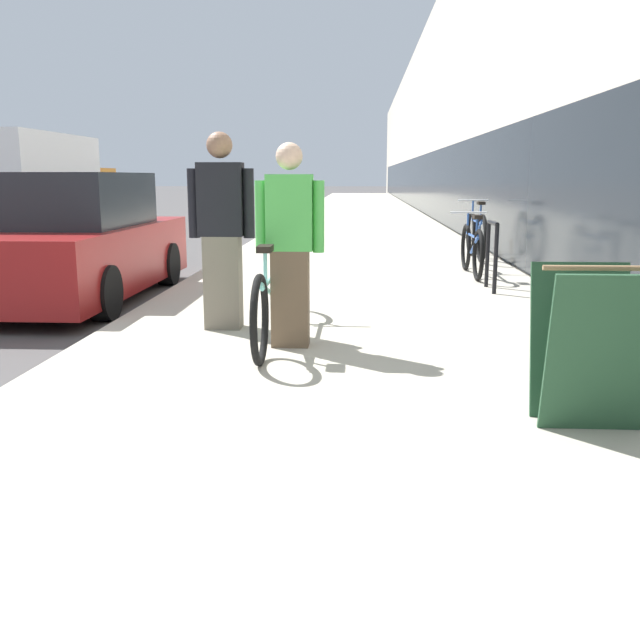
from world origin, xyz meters
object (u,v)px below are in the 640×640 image
object	(u,v)px
tandem_bicycle	(275,294)
moving_truck	(31,184)
person_rider	(290,246)
bike_rack_hoop	(492,248)
person_bystander	(222,232)
cruiser_bike_middle	(476,235)
sandwich_board_sign	(589,345)
cruiser_bike_nearest	(472,249)
parked_sedan_curbside	(69,243)

from	to	relation	value
tandem_bicycle	moving_truck	bearing A→B (deg)	122.17
person_rider	bike_rack_hoop	bearing A→B (deg)	54.53
tandem_bicycle	person_bystander	xyz separation A→B (m)	(-0.52, 0.32, 0.51)
person_rider	cruiser_bike_middle	distance (m)	6.95
person_rider	person_bystander	size ratio (longest dim) A/B	0.93
person_bystander	sandwich_board_sign	xyz separation A→B (m)	(2.52, -2.45, -0.43)
sandwich_board_sign	tandem_bicycle	bearing A→B (deg)	133.19
person_rider	sandwich_board_sign	xyz separation A→B (m)	(1.84, -1.79, -0.37)
tandem_bicycle	person_bystander	distance (m)	0.79
person_bystander	sandwich_board_sign	size ratio (longest dim) A/B	1.95
bike_rack_hoop	cruiser_bike_nearest	world-z (taller)	cruiser_bike_nearest
tandem_bicycle	bike_rack_hoop	bearing A→B (deg)	49.14
cruiser_bike_nearest	sandwich_board_sign	distance (m)	6.17
bike_rack_hoop	moving_truck	bearing A→B (deg)	135.70
tandem_bicycle	parked_sedan_curbside	world-z (taller)	parked_sedan_curbside
tandem_bicycle	bike_rack_hoop	distance (m)	3.56
bike_rack_hoop	sandwich_board_sign	size ratio (longest dim) A/B	0.94
bike_rack_hoop	parked_sedan_curbside	bearing A→B (deg)	-179.22
person_rider	cruiser_bike_nearest	bearing A→B (deg)	64.04
cruiser_bike_middle	parked_sedan_curbside	bearing A→B (deg)	-147.79
cruiser_bike_middle	sandwich_board_sign	bearing A→B (deg)	-94.70
bike_rack_hoop	cruiser_bike_nearest	distance (m)	1.35
tandem_bicycle	cruiser_bike_middle	size ratio (longest dim) A/B	1.40
cruiser_bike_middle	moving_truck	bearing A→B (deg)	148.00
person_bystander	moving_truck	distance (m)	14.64
person_bystander	cruiser_bike_middle	world-z (taller)	person_bystander
person_rider	person_bystander	distance (m)	0.95
person_bystander	parked_sedan_curbside	world-z (taller)	person_bystander
tandem_bicycle	bike_rack_hoop	xyz separation A→B (m)	(2.33, 2.69, 0.14)
tandem_bicycle	cruiser_bike_nearest	xyz separation A→B (m)	(2.30, 4.03, 0.00)
person_bystander	bike_rack_hoop	world-z (taller)	person_bystander
cruiser_bike_middle	moving_truck	distance (m)	12.72
person_rider	bike_rack_hoop	xyz separation A→B (m)	(2.16, 3.03, -0.31)
person_bystander	cruiser_bike_nearest	size ratio (longest dim) A/B	0.97
tandem_bicycle	cruiser_bike_nearest	size ratio (longest dim) A/B	1.47
bike_rack_hoop	sandwich_board_sign	xyz separation A→B (m)	(-0.32, -4.82, -0.06)
cruiser_bike_nearest	parked_sedan_curbside	xyz separation A→B (m)	(-5.18, -1.41, 0.19)
cruiser_bike_middle	person_bystander	bearing A→B (deg)	-118.83
bike_rack_hoop	sandwich_board_sign	distance (m)	4.83
cruiser_bike_nearest	parked_sedan_curbside	distance (m)	5.37
cruiser_bike_middle	sandwich_board_sign	distance (m)	8.29
moving_truck	person_bystander	bearing A→B (deg)	-58.88
cruiser_bike_middle	parked_sedan_curbside	distance (m)	6.58
person_bystander	bike_rack_hoop	bearing A→B (deg)	39.88
bike_rack_hoop	cruiser_bike_nearest	size ratio (longest dim) A/B	0.47
cruiser_bike_middle	bike_rack_hoop	bearing A→B (deg)	-95.91
bike_rack_hoop	moving_truck	xyz separation A→B (m)	(-10.41, 10.16, 0.66)
cruiser_bike_nearest	cruiser_bike_middle	size ratio (longest dim) A/B	0.95
person_bystander	parked_sedan_curbside	size ratio (longest dim) A/B	0.41
person_rider	cruiser_bike_middle	xyz separation A→B (m)	(2.52, 6.47, -0.41)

